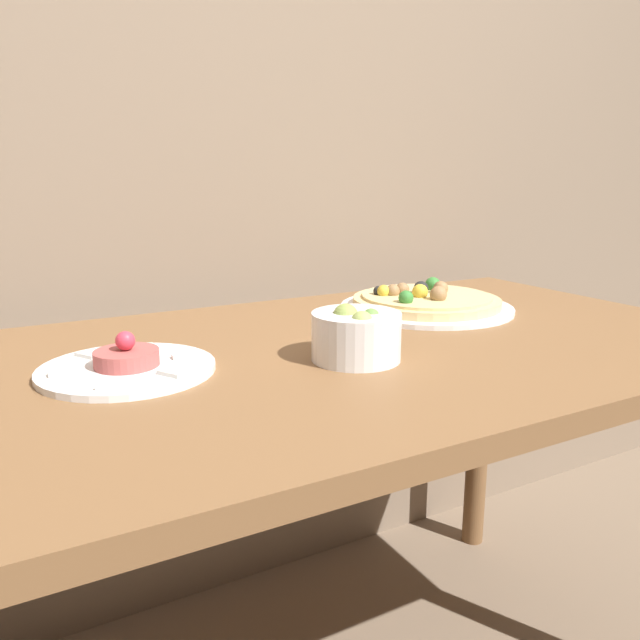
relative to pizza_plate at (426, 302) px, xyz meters
name	(u,v)px	position (x,y,z in m)	size (l,w,h in m)	color
back_wall	(219,59)	(-0.30, 0.38, 0.51)	(8.00, 0.05, 2.60)	#84705B
dining_table	(338,399)	(-0.30, -0.15, -0.11)	(1.46, 0.80, 0.77)	brown
pizza_plate	(426,302)	(0.00, 0.00, 0.00)	(0.36, 0.36, 0.06)	white
tartare_plate	(127,366)	(-0.65, -0.13, -0.01)	(0.25, 0.25, 0.06)	white
small_bowl	(356,335)	(-0.32, -0.23, 0.02)	(0.14, 0.14, 0.09)	white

